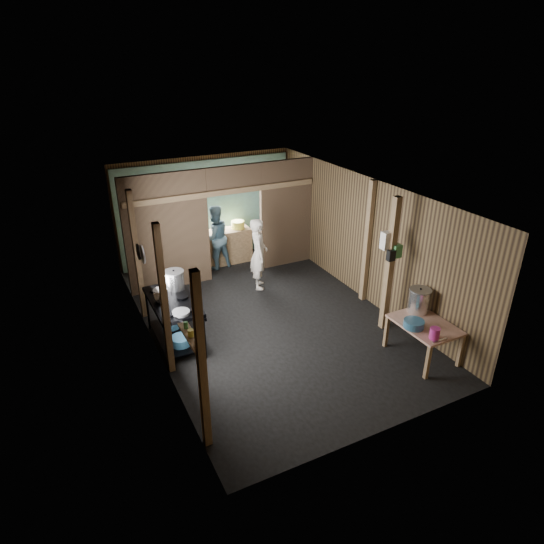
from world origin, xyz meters
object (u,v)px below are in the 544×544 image
stock_pot (419,301)px  cook (259,254)px  prep_table (422,340)px  stove_pot_large (174,280)px  pink_bucket (435,333)px  gas_range (175,322)px  yellow_tub (238,225)px

stock_pot → cook: bearing=115.5°
prep_table → stove_pot_large: (-3.54, 2.72, 0.73)m
pink_bucket → gas_range: bearing=142.4°
cook → stock_pot: bearing=-134.8°
stove_pot_large → stock_pot: (3.72, -2.34, -0.19)m
gas_range → stove_pot_large: 0.76m
stock_pot → pink_bucket: 0.88m
gas_range → cook: (2.32, 1.38, 0.36)m
cook → stove_pot_large: bearing=133.8°
stove_pot_large → pink_bucket: size_ratio=1.91×
stove_pot_large → yellow_tub: size_ratio=1.11×
prep_table → stove_pot_large: 4.52m
prep_table → pink_bucket: size_ratio=5.79×
yellow_tub → cook: (-0.19, -1.62, -0.14)m
stove_pot_large → yellow_tub: 3.48m
cook → prep_table: bearing=-139.6°
pink_bucket → prep_table: bearing=64.1°
prep_table → yellow_tub: 5.47m
gas_range → pink_bucket: gas_range is taller
stock_pot → prep_table: bearing=-115.3°
prep_table → pink_bucket: (-0.20, -0.41, 0.42)m
stock_pot → cook: size_ratio=0.28×
pink_bucket → yellow_tub: bearing=100.0°
prep_table → stock_pot: (0.18, 0.38, 0.53)m
stove_pot_large → yellow_tub: bearing=47.9°
pink_bucket → yellow_tub: 5.80m
prep_table → yellow_tub: size_ratio=3.36×
stock_pot → gas_range: bearing=153.7°
pink_bucket → cook: size_ratio=0.12×
gas_range → pink_bucket: bearing=-37.6°
yellow_tub → pink_bucket: bearing=-80.0°
stock_pot → yellow_tub: (-1.39, 4.92, 0.08)m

